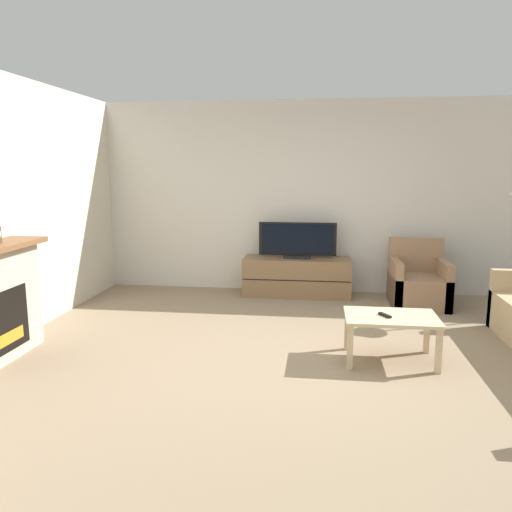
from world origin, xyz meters
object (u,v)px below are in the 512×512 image
object	(u,v)px
remote	(385,315)
tv	(298,242)
coffee_table	(391,322)
tv_stand	(297,277)
armchair	(418,284)

from	to	relation	value
remote	tv	bearing A→B (deg)	79.58
coffee_table	tv	bearing A→B (deg)	112.55
tv_stand	remote	bearing A→B (deg)	-68.97
tv	coffee_table	world-z (taller)	tv
coffee_table	armchair	bearing A→B (deg)	72.92
tv_stand	remote	world-z (taller)	tv_stand
remote	armchair	bearing A→B (deg)	40.09
remote	tv_stand	bearing A→B (deg)	79.56
tv_stand	tv	distance (m)	0.50
armchair	coffee_table	xyz separation A→B (m)	(-0.62, -2.02, 0.09)
tv	coffee_table	bearing A→B (deg)	-67.45
tv	coffee_table	distance (m)	2.55
tv_stand	coffee_table	size ratio (longest dim) A/B	1.78
tv	remote	size ratio (longest dim) A/B	7.19
tv	armchair	world-z (taller)	tv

